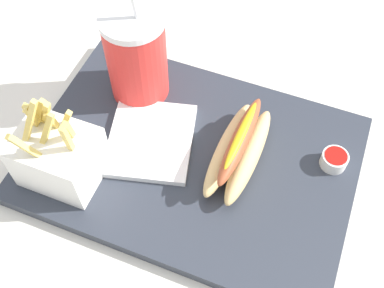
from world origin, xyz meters
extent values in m
cube|color=silver|center=(0.00, 0.00, -0.01)|extent=(2.40, 2.40, 0.02)
cube|color=#2D333D|center=(0.00, 0.00, 0.01)|extent=(0.46, 0.32, 0.02)
cylinder|color=red|center=(-0.12, 0.09, 0.09)|extent=(0.09, 0.09, 0.14)
cylinder|color=white|center=(-0.12, 0.09, 0.16)|extent=(0.09, 0.09, 0.01)
cube|color=white|center=(-0.15, -0.09, 0.06)|extent=(0.11, 0.08, 0.08)
cube|color=#E5C660|center=(-0.18, -0.07, 0.11)|extent=(0.02, 0.03, 0.06)
cube|color=#E5C660|center=(-0.18, -0.09, 0.13)|extent=(0.04, 0.02, 0.09)
cube|color=#E5C660|center=(-0.18, -0.07, 0.11)|extent=(0.03, 0.01, 0.06)
cube|color=#E5C660|center=(-0.16, -0.07, 0.11)|extent=(0.01, 0.02, 0.06)
cube|color=#E5C660|center=(-0.12, -0.09, 0.11)|extent=(0.01, 0.02, 0.08)
cube|color=#E5C660|center=(-0.15, -0.06, 0.10)|extent=(0.03, 0.01, 0.06)
cube|color=#E5C660|center=(-0.16, -0.12, 0.11)|extent=(0.04, 0.02, 0.07)
cube|color=#E5C660|center=(-0.18, -0.08, 0.12)|extent=(0.02, 0.02, 0.07)
cube|color=#E5C660|center=(-0.17, -0.07, 0.12)|extent=(0.04, 0.02, 0.08)
cube|color=#E5C660|center=(-0.16, -0.09, 0.11)|extent=(0.03, 0.03, 0.07)
cube|color=#E5C660|center=(-0.13, -0.08, 0.12)|extent=(0.02, 0.03, 0.06)
ellipsoid|color=#DBB775|center=(0.08, 0.02, 0.04)|extent=(0.04, 0.17, 0.04)
ellipsoid|color=#DBB775|center=(0.05, 0.02, 0.04)|extent=(0.04, 0.17, 0.04)
ellipsoid|color=#994728|center=(0.06, 0.02, 0.07)|extent=(0.03, 0.15, 0.02)
ellipsoid|color=gold|center=(0.06, 0.02, 0.08)|extent=(0.02, 0.12, 0.01)
cylinder|color=white|center=(0.19, 0.06, 0.03)|extent=(0.04, 0.04, 0.02)
cylinder|color=#B2140F|center=(0.19, 0.06, 0.04)|extent=(0.03, 0.03, 0.01)
cube|color=white|center=(-0.06, 0.00, 0.03)|extent=(0.15, 0.16, 0.01)
camera|label=1|loc=(0.13, -0.34, 0.60)|focal=44.46mm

